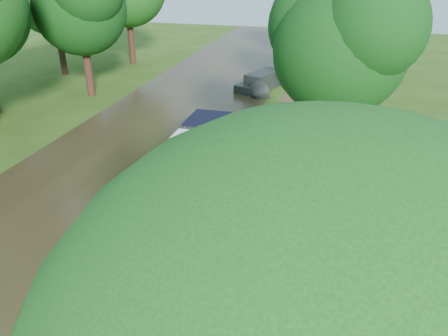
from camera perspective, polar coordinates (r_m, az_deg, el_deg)
ground at (r=16.76m, az=-1.08°, el=-7.62°), size 100.00×100.00×0.00m
canal_water at (r=19.08m, az=-18.72°, el=-4.57°), size 10.00×100.00×0.02m
towpath at (r=16.51m, az=2.96°, el=-8.18°), size 2.20×100.00×0.03m
plant_boat at (r=17.94m, az=-6.97°, el=-2.20°), size 2.29×13.52×2.30m
tree_near_overhang at (r=16.64m, az=15.01°, el=15.93°), size 5.52×5.28×8.99m
tree_near_mid at (r=28.58m, az=17.17°, el=19.34°), size 6.90×6.60×9.40m
tree_far_c at (r=32.64m, az=-18.39°, el=20.08°), size 7.13×6.82×9.59m
second_boat at (r=34.22m, az=5.18°, el=11.18°), size 3.76×6.86×1.25m
pedestrian_pink at (r=37.27m, az=10.51°, el=12.87°), size 0.72×0.49×1.92m
pedestrian_dark at (r=32.84m, az=10.76°, el=10.90°), size 0.94×0.79×1.74m
verge_plant at (r=16.39m, az=-3.61°, el=-7.53°), size 0.52×0.48×0.48m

